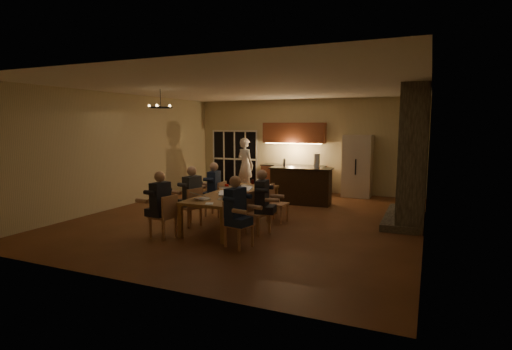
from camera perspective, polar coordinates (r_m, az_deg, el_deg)
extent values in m
plane|color=brown|center=(10.08, -0.66, -6.13)|extent=(9.00, 9.00, 0.00)
cube|color=beige|center=(14.07, 6.94, 4.17)|extent=(8.00, 0.04, 3.20)
cube|color=beige|center=(12.05, -18.40, 3.38)|extent=(0.04, 9.00, 3.20)
cube|color=beige|center=(8.97, 23.46, 1.99)|extent=(0.04, 9.00, 3.20)
cube|color=white|center=(9.85, -0.69, 12.42)|extent=(8.00, 9.00, 0.04)
cube|color=black|center=(15.06, -3.04, 2.31)|extent=(1.86, 0.08, 2.10)
cube|color=#676051|center=(10.17, 21.69, 2.61)|extent=(0.58, 2.50, 3.20)
cube|color=beige|center=(13.33, 14.29, 1.26)|extent=(0.90, 0.68, 2.00)
cube|color=#9E6F3F|center=(9.36, -3.13, -4.82)|extent=(1.10, 3.06, 0.75)
cube|color=black|center=(11.82, 6.45, -1.54)|extent=(1.86, 0.80, 1.08)
imported|color=white|center=(13.73, -1.54, 1.39)|extent=(0.81, 0.68, 1.88)
torus|color=black|center=(10.37, -13.47, 9.36)|extent=(0.58, 0.58, 0.03)
cylinder|color=white|center=(8.90, -5.09, -2.68)|extent=(0.09, 0.09, 0.10)
cylinder|color=white|center=(9.73, -0.96, -1.81)|extent=(0.08, 0.08, 0.10)
cylinder|color=white|center=(10.19, -2.51, -1.41)|extent=(0.08, 0.08, 0.10)
cylinder|color=red|center=(8.00, -4.33, -3.71)|extent=(0.08, 0.08, 0.12)
cylinder|color=red|center=(9.85, -4.21, -1.66)|extent=(0.10, 0.10, 0.12)
cylinder|color=#B2B2B7|center=(8.59, -4.70, -2.96)|extent=(0.07, 0.07, 0.12)
cylinder|color=#3F0F0C|center=(10.65, -0.48, -0.98)|extent=(0.07, 0.07, 0.12)
cylinder|color=white|center=(8.66, -2.80, -3.20)|extent=(0.25, 0.25, 0.02)
cylinder|color=white|center=(8.61, -7.38, -3.31)|extent=(0.22, 0.22, 0.02)
cylinder|color=white|center=(9.82, 1.24, -1.97)|extent=(0.25, 0.25, 0.02)
cube|color=white|center=(8.03, -6.70, -4.08)|extent=(0.24, 0.27, 0.01)
cylinder|color=#99999E|center=(11.94, 4.05, 1.77)|extent=(0.07, 0.07, 0.24)
cube|color=silver|center=(11.69, 8.71, 2.01)|extent=(0.13, 0.13, 0.41)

